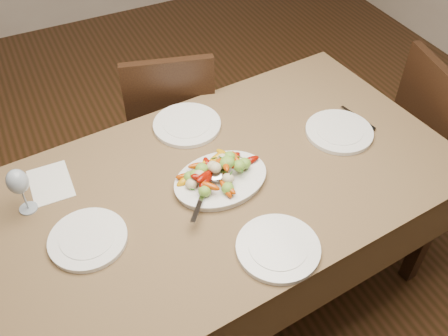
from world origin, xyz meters
The scene contains 14 objects.
floor centered at (0.00, 0.00, 0.00)m, with size 6.00×6.00×0.00m, color #362010.
dining_table centered at (-0.04, 0.05, 0.38)m, with size 1.84×1.04×0.76m, color brown.
chair_far centered at (0.03, 0.83, 0.47)m, with size 0.42×0.42×0.95m, color black, non-canonical shape.
chair_right centered at (1.21, 0.04, 0.47)m, with size 0.42×0.42×0.95m, color black, non-canonical shape.
serving_platter centered at (-0.06, 0.04, 0.77)m, with size 0.36×0.27×0.02m, color white.
roasted_vegetables centered at (-0.06, 0.04, 0.83)m, with size 0.29×0.20×0.09m, color #730B02, non-canonical shape.
serving_spoon centered at (-0.12, 0.00, 0.81)m, with size 0.28×0.06×0.03m, color #9EA0A8, non-canonical shape.
plate_left centered at (-0.58, -0.01, 0.77)m, with size 0.27×0.27×0.02m, color white.
plate_right centered at (0.52, 0.08, 0.77)m, with size 0.28×0.28×0.02m, color white.
plate_far centered at (-0.04, 0.41, 0.77)m, with size 0.29×0.29×0.02m, color white.
plate_near centered at (-0.02, -0.33, 0.77)m, with size 0.29×0.29×0.02m, color white.
wine_glass centered at (-0.74, 0.23, 0.86)m, with size 0.08×0.08×0.20m, color #8C99A5, non-canonical shape.
menu_card centered at (-0.64, 0.32, 0.76)m, with size 0.15×0.21×0.00m, color silver.
table_knife centered at (0.65, 0.11, 0.76)m, with size 0.02×0.20×0.01m, color #9EA0A8, non-canonical shape.
Camera 1 is at (-0.63, -1.15, 2.14)m, focal length 40.00 mm.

